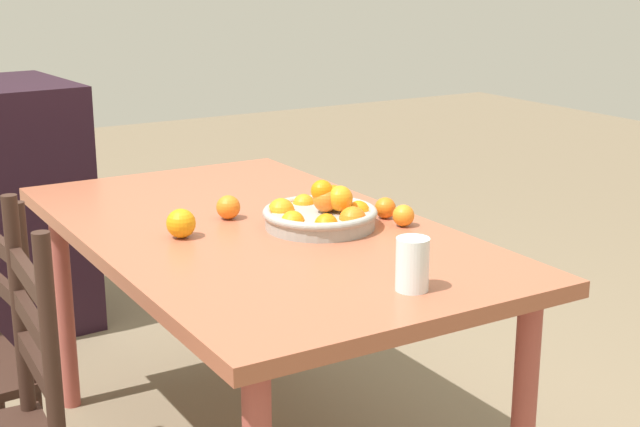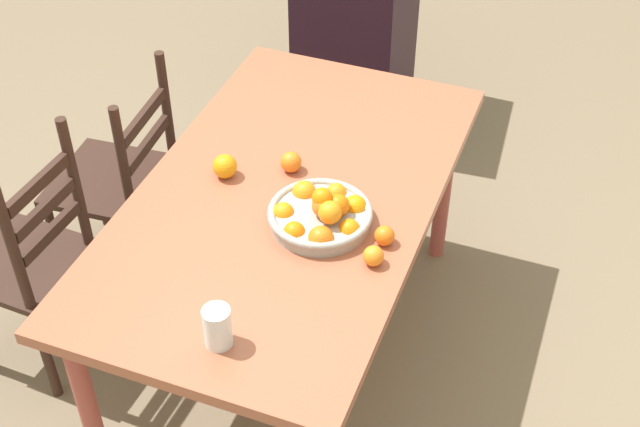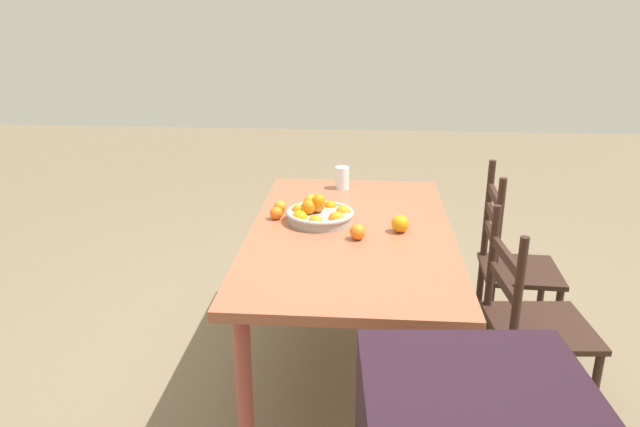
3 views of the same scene
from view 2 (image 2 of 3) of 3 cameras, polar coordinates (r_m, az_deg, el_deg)
name	(u,v)px [view 2 (image 2 of 3)]	position (r m, az deg, el deg)	size (l,w,h in m)	color
ground_plane	(292,350)	(3.34, -1.84, -8.83)	(12.00, 12.00, 0.00)	#73634C
dining_table	(287,212)	(2.85, -2.13, 0.11)	(1.61, 0.92, 0.77)	#A2573D
chair_near_window	(32,262)	(3.16, -18.13, -3.01)	(0.40, 0.40, 0.98)	#321E17
chair_by_cabinet	(121,181)	(3.47, -12.77, 2.04)	(0.45, 0.45, 0.91)	#321E17
cabinet	(358,19)	(4.29, 2.46, 12.49)	(0.67, 0.47, 1.01)	black
fruit_bowl	(321,214)	(2.67, 0.09, -0.06)	(0.32, 0.32, 0.14)	#9C9C96
orange_loose_0	(225,166)	(2.86, -6.18, 3.05)	(0.08, 0.08, 0.08)	orange
orange_loose_1	(385,236)	(2.61, 4.20, -1.44)	(0.06, 0.06, 0.06)	orange
orange_loose_2	(291,162)	(2.87, -1.89, 3.35)	(0.07, 0.07, 0.07)	orange
orange_loose_3	(373,256)	(2.55, 3.47, -2.76)	(0.06, 0.06, 0.06)	orange
drinking_glass	(218,327)	(2.33, -6.65, -7.30)	(0.08, 0.08, 0.12)	silver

